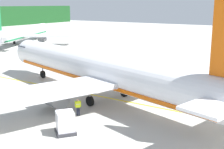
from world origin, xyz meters
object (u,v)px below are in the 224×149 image
object	(u,v)px
cargo_container_near	(65,122)
crew_supervisor	(78,106)
airliner_mid_apron	(23,33)
airliner_foreground	(103,71)

from	to	relation	value
cargo_container_near	crew_supervisor	distance (m)	4.40
airliner_mid_apron	cargo_container_near	bearing A→B (deg)	-128.30
airliner_foreground	cargo_container_near	world-z (taller)	airliner_foreground
airliner_foreground	cargo_container_near	size ratio (longest dim) A/B	17.55
crew_supervisor	cargo_container_near	bearing A→B (deg)	-155.40
airliner_foreground	cargo_container_near	bearing A→B (deg)	-164.05
airliner_foreground	airliner_mid_apron	xyz separation A→B (m)	(30.11, 47.75, -0.43)
airliner_foreground	crew_supervisor	bearing A→B (deg)	-170.52
cargo_container_near	crew_supervisor	xyz separation A→B (m)	(4.00, 1.83, 0.03)
airliner_mid_apron	crew_supervisor	distance (m)	60.55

